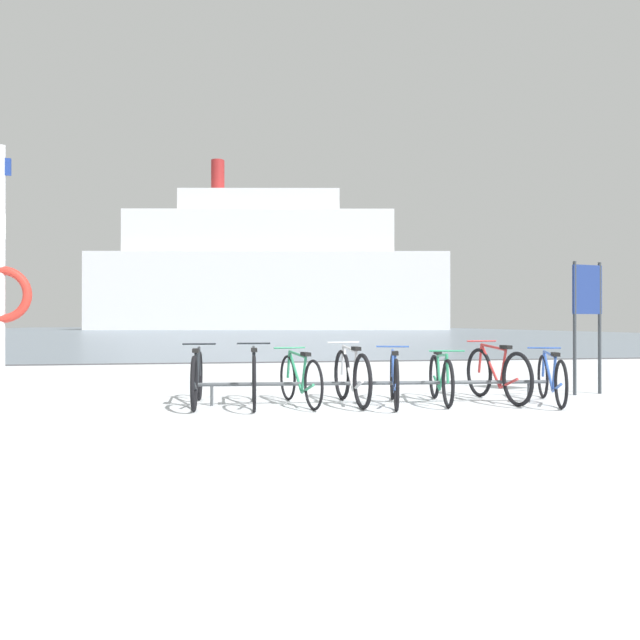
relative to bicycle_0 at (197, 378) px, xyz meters
The scene contains 13 objects.
ground 52.03m from the bicycle_0, 87.50° to the left, with size 80.00×132.00×0.08m.
bike_rack 2.37m from the bicycle_0, ahead, with size 4.80×0.44×0.31m.
bicycle_0 is the anchor object (origin of this frame).
bicycle_1 0.76m from the bicycle_0, 13.85° to the right, with size 0.46×1.73×0.82m.
bicycle_2 1.36m from the bicycle_0, ahead, with size 0.51×1.64×0.76m.
bicycle_3 2.06m from the bicycle_0, ahead, with size 0.46×1.66×0.83m.
bicycle_4 2.62m from the bicycle_0, ahead, with size 0.56×1.69×0.77m.
bicycle_5 3.29m from the bicycle_0, ahead, with size 0.46×1.57×0.74m.
bicycle_6 4.12m from the bicycle_0, ahead, with size 0.46×1.75×0.84m.
bicycle_7 4.80m from the bicycle_0, ahead, with size 0.67×1.65×0.74m.
info_sign 5.93m from the bicycle_0, ahead, with size 0.55×0.15×2.03m.
rescue_post 2.56m from the bicycle_0, 165.39° to the right, with size 0.67×0.10×3.17m.
ferry_ship 77.04m from the bicycle_0, 85.04° to the left, with size 50.73×18.40×24.37m.
Camera 1 is at (-1.93, -6.01, 1.11)m, focal length 32.90 mm.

